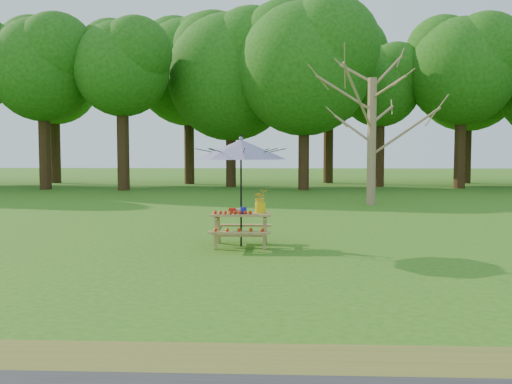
{
  "coord_description": "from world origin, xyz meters",
  "views": [
    {
      "loc": [
        1.28,
        -7.71,
        1.89
      ],
      "look_at": [
        0.78,
        3.63,
        1.1
      ],
      "focal_mm": 40.0,
      "sensor_mm": 36.0,
      "label": 1
    }
  ],
  "objects_px": {
    "bare_tree": "(373,25)",
    "flower_bucket": "(260,200)",
    "picnic_table": "(241,230)",
    "patio_umbrella": "(241,150)"
  },
  "relations": [
    {
      "from": "flower_bucket",
      "to": "patio_umbrella",
      "type": "bearing_deg",
      "value": -162.85
    },
    {
      "from": "picnic_table",
      "to": "patio_umbrella",
      "type": "relative_size",
      "value": 0.59
    },
    {
      "from": "bare_tree",
      "to": "patio_umbrella",
      "type": "bearing_deg",
      "value": -113.41
    },
    {
      "from": "picnic_table",
      "to": "patio_umbrella",
      "type": "height_order",
      "value": "patio_umbrella"
    },
    {
      "from": "bare_tree",
      "to": "picnic_table",
      "type": "height_order",
      "value": "bare_tree"
    },
    {
      "from": "bare_tree",
      "to": "patio_umbrella",
      "type": "distance_m",
      "value": 11.13
    },
    {
      "from": "flower_bucket",
      "to": "picnic_table",
      "type": "bearing_deg",
      "value": -162.48
    },
    {
      "from": "bare_tree",
      "to": "flower_bucket",
      "type": "distance_m",
      "value": 11.35
    },
    {
      "from": "patio_umbrella",
      "to": "bare_tree",
      "type": "bearing_deg",
      "value": 66.59
    },
    {
      "from": "patio_umbrella",
      "to": "flower_bucket",
      "type": "xyz_separation_m",
      "value": [
        0.38,
        0.12,
        -1.03
      ]
    }
  ]
}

